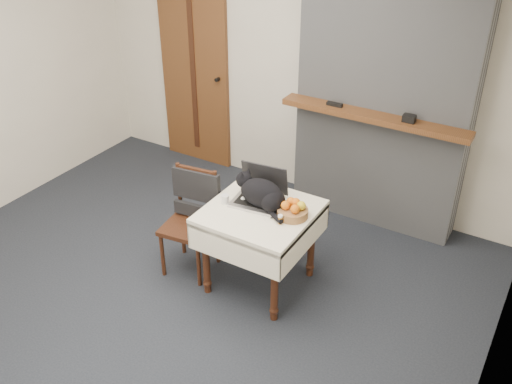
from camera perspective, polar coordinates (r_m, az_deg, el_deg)
ground at (r=4.62m, az=-7.94°, el=-9.90°), size 4.50×4.50×0.00m
room_shell at (r=4.06m, az=-5.66°, el=13.14°), size 4.52×4.01×2.61m
door at (r=6.13m, az=-6.14°, el=11.78°), size 0.82×0.10×2.00m
chimney at (r=5.00m, az=12.83°, el=10.32°), size 1.62×0.48×2.60m
side_table at (r=4.31m, az=0.40°, el=-3.04°), size 0.78×0.78×0.70m
laptop at (r=4.33m, az=0.40°, el=-0.05°), size 0.40×0.36×0.27m
cat at (r=4.23m, az=0.67°, el=-0.20°), size 0.50×0.29×0.25m
cream_jar at (r=4.31m, az=-3.11°, el=-0.72°), size 0.06×0.06×0.07m
pill_bottle at (r=4.08m, az=2.44°, el=-2.74°), size 0.03×0.03×0.07m
fruit_basket at (r=4.15m, az=3.71°, el=-1.83°), size 0.23×0.23×0.13m
desk_clutter at (r=4.22m, az=3.17°, el=-2.03°), size 0.11×0.09×0.01m
chair at (r=4.58m, az=-6.29°, el=-1.43°), size 0.44×0.43×0.87m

